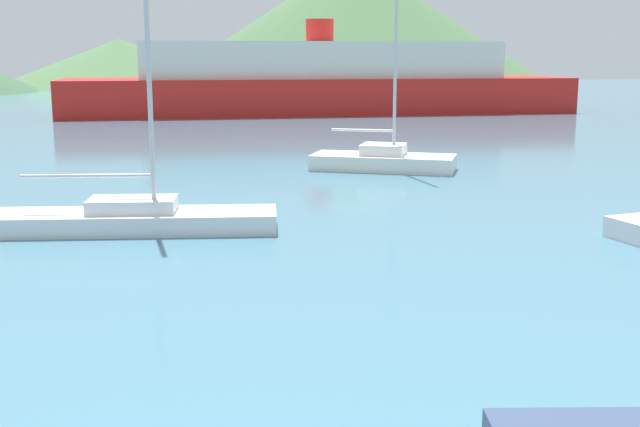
# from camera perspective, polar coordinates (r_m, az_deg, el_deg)

# --- Properties ---
(sailboat_middle) EXTENTS (5.62, 4.34, 10.90)m
(sailboat_middle) POSITION_cam_1_polar(r_m,az_deg,el_deg) (30.13, 4.52, 3.97)
(sailboat_middle) COLOR white
(sailboat_middle) RESTS_ON ground_plane
(sailboat_outer) EXTENTS (7.21, 2.96, 7.36)m
(sailboat_outer) POSITION_cam_1_polar(r_m,az_deg,el_deg) (20.18, -13.14, -0.24)
(sailboat_outer) COLOR silver
(sailboat_outer) RESTS_ON ground_plane
(ferry_distant) EXTENTS (37.25, 10.59, 6.74)m
(ferry_distant) POSITION_cam_1_polar(r_m,az_deg,el_deg) (59.52, -0.02, 9.35)
(ferry_distant) COLOR red
(ferry_distant) RESTS_ON ground_plane
(hill_central) EXTENTS (32.45, 32.45, 6.22)m
(hill_central) POSITION_cam_1_polar(r_m,az_deg,el_deg) (112.28, -14.05, 10.37)
(hill_central) COLOR #476B42
(hill_central) RESTS_ON ground_plane
(hill_east) EXTENTS (51.95, 51.95, 16.46)m
(hill_east) POSITION_cam_1_polar(r_m,az_deg,el_deg) (106.28, 2.39, 13.41)
(hill_east) COLOR #476B42
(hill_east) RESTS_ON ground_plane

